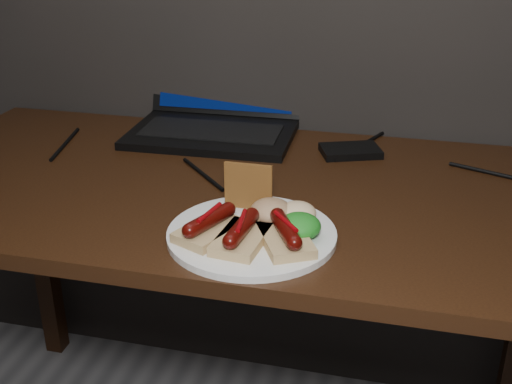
{
  "coord_description": "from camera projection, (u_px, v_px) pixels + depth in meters",
  "views": [
    {
      "loc": [
        0.32,
        0.27,
        1.26
      ],
      "look_at": [
        0.09,
        1.2,
        0.82
      ],
      "focal_mm": 45.0,
      "sensor_mm": 36.0,
      "label": 1
    }
  ],
  "objects": [
    {
      "name": "salad_greens",
      "position": [
        299.0,
        226.0,
        1.03
      ],
      "size": [
        0.07,
        0.07,
        0.04
      ],
      "primitive_type": "ellipsoid",
      "color": "#135F13",
      "rests_on": "plate"
    },
    {
      "name": "desk_cables",
      "position": [
        262.0,
        156.0,
        1.39
      ],
      "size": [
        1.0,
        0.41,
        0.01
      ],
      "color": "black",
      "rests_on": "desk"
    },
    {
      "name": "hard_drive",
      "position": [
        350.0,
        151.0,
        1.4
      ],
      "size": [
        0.15,
        0.12,
        0.02
      ],
      "primitive_type": "cube",
      "rotation": [
        0.0,
        0.0,
        0.37
      ],
      "color": "black",
      "rests_on": "desk"
    },
    {
      "name": "plate",
      "position": [
        252.0,
        234.0,
        1.06
      ],
      "size": [
        0.35,
        0.35,
        0.01
      ],
      "primitive_type": "cylinder",
      "rotation": [
        0.0,
        0.0,
        0.31
      ],
      "color": "white",
      "rests_on": "desk"
    },
    {
      "name": "bread_sausage_left",
      "position": [
        210.0,
        226.0,
        1.04
      ],
      "size": [
        0.11,
        0.13,
        0.04
      ],
      "color": "#DEB982",
      "rests_on": "plate"
    },
    {
      "name": "bread_sausage_center",
      "position": [
        241.0,
        234.0,
        1.01
      ],
      "size": [
        0.08,
        0.12,
        0.04
      ],
      "color": "#DEB982",
      "rests_on": "plate"
    },
    {
      "name": "desk",
      "position": [
        231.0,
        223.0,
        1.3
      ],
      "size": [
        1.4,
        0.7,
        0.75
      ],
      "color": "#331C0C",
      "rests_on": "ground"
    },
    {
      "name": "coleslaw_mound",
      "position": [
        297.0,
        213.0,
        1.08
      ],
      "size": [
        0.06,
        0.06,
        0.04
      ],
      "primitive_type": "ellipsoid",
      "color": "white",
      "rests_on": "plate"
    },
    {
      "name": "crispbread",
      "position": [
        248.0,
        186.0,
        1.12
      ],
      "size": [
        0.09,
        0.01,
        0.08
      ],
      "primitive_type": "cube",
      "color": "#99632A",
      "rests_on": "plate"
    },
    {
      "name": "bread_sausage_right",
      "position": [
        285.0,
        235.0,
        1.01
      ],
      "size": [
        0.12,
        0.13,
        0.04
      ],
      "color": "#DEB982",
      "rests_on": "plate"
    },
    {
      "name": "salsa_mound",
      "position": [
        271.0,
        211.0,
        1.08
      ],
      "size": [
        0.07,
        0.07,
        0.04
      ],
      "primitive_type": "ellipsoid",
      "color": "maroon",
      "rests_on": "plate"
    },
    {
      "name": "laptop",
      "position": [
        218.0,
        108.0,
        1.53
      ],
      "size": [
        0.39,
        0.34,
        0.25
      ],
      "color": "black",
      "rests_on": "desk"
    }
  ]
}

